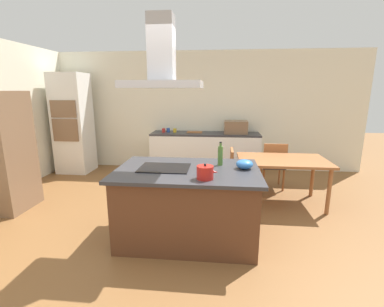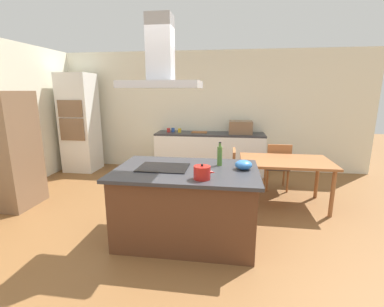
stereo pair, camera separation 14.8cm
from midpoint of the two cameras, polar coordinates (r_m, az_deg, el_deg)
The scene contains 19 objects.
ground at distance 4.97m, azimuth 2.53°, elevation -8.42°, with size 16.00×16.00×0.00m, color brown.
wall_back at distance 6.39m, azimuth 4.23°, elevation 8.81°, with size 7.20×0.10×2.70m, color silver.
kitchen_island at distance 3.42m, azimuth 0.07°, elevation -10.47°, with size 1.73×1.12×0.90m.
cooktop at distance 3.32m, azimuth -4.81°, elevation -2.97°, with size 0.60×0.44×0.01m, color black.
tea_kettle at distance 2.89m, azimuth 3.63°, elevation -4.03°, with size 0.23×0.18×0.17m.
olive_oil_bottle at distance 3.42m, azimuth 7.09°, elevation -0.44°, with size 0.06×0.06×0.30m.
mixing_bowl at distance 3.31m, azimuth 12.06°, elevation -2.35°, with size 0.20×0.20×0.11m, color #2D6BB7.
back_counter at distance 6.15m, azimuth 4.40°, elevation 0.16°, with size 2.41×0.62×0.90m.
countertop_microwave at distance 6.04m, azimuth 10.88°, elevation 5.41°, with size 0.50×0.38×0.28m, color brown.
coffee_mug_red at distance 6.21m, azimuth -4.29°, elevation 4.93°, with size 0.08×0.08×0.09m, color red.
coffee_mug_blue at distance 6.25m, azimuth -3.33°, elevation 4.99°, with size 0.08×0.08×0.09m, color #2D56B2.
coffee_mug_yellow at distance 6.17m, azimuth -1.94°, elevation 4.90°, with size 0.08×0.08×0.09m, color gold.
cutting_board at distance 6.14m, azimuth 2.25°, elevation 4.52°, with size 0.34×0.24×0.02m, color #995B33.
wall_oven_stack at distance 6.69m, azimuth -21.97°, elevation 5.95°, with size 0.70×0.66×2.20m.
refrigerator at distance 5.11m, azimuth -34.05°, elevation 0.55°, with size 0.80×0.73×1.82m.
dining_table at distance 4.58m, azimuth 19.89°, elevation -2.31°, with size 1.40×0.90×0.75m.
chair_facing_back_wall at distance 5.25m, azimuth 18.35°, elevation -2.07°, with size 0.42×0.42×0.89m.
chair_at_left_end at distance 4.53m, azimuth 8.31°, elevation -3.92°, with size 0.42×0.42×0.89m.
range_hood at distance 3.20m, azimuth -5.23°, elevation 18.06°, with size 0.90×0.55×0.78m.
Camera 2 is at (0.52, -3.10, 1.82)m, focal length 25.33 mm.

